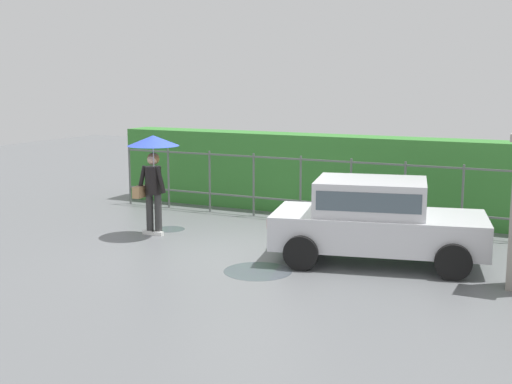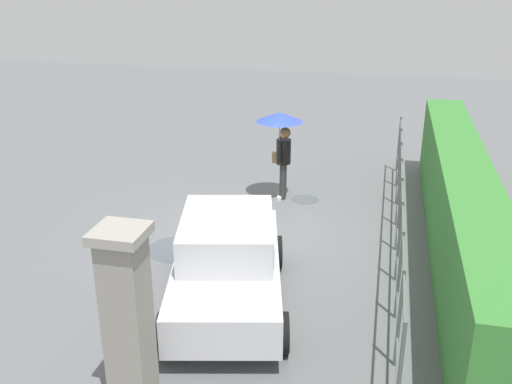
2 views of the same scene
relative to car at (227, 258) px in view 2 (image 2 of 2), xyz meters
The scene contains 8 objects.
ground_plane 2.64m from the car, behind, with size 40.00×40.00×0.00m, color slate.
car is the anchor object (origin of this frame).
pedestrian 4.78m from the car, behind, with size 1.06×1.06×2.09m.
gate_pillar 2.63m from the car, 11.54° to the right, with size 0.60×0.60×2.42m.
fence_section 3.70m from the car, 133.33° to the left, with size 9.65×0.05×1.50m.
hedge_row 4.54m from the car, 123.99° to the left, with size 10.60×0.90×1.90m, color #387F33.
puddle_near 2.32m from the car, 137.18° to the right, with size 1.17×1.17×0.00m, color #4C545B.
puddle_far 4.83m from the car, behind, with size 0.65×0.65×0.00m, color #4C545B.
Camera 2 is at (10.39, 2.66, 5.15)m, focal length 40.50 mm.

